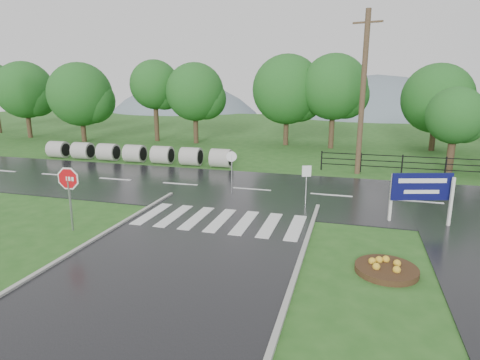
% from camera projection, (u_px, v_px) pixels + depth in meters
% --- Properties ---
extents(ground, '(120.00, 120.00, 0.00)m').
position_uv_depth(ground, '(163.00, 279.00, 11.25)').
color(ground, '#27591D').
rests_on(ground, ground).
extents(main_road, '(90.00, 8.00, 0.04)m').
position_uv_depth(main_road, '(252.00, 190.00, 20.58)').
color(main_road, black).
rests_on(main_road, ground).
extents(walkway, '(2.20, 11.00, 0.04)m').
position_uv_depth(walkway, '(464.00, 257.00, 12.70)').
color(walkway, '#242426').
rests_on(walkway, ground).
extents(crosswalk, '(6.50, 2.80, 0.02)m').
position_uv_depth(crosswalk, '(220.00, 220.00, 15.90)').
color(crosswalk, silver).
rests_on(crosswalk, ground).
extents(fence_west, '(9.58, 0.08, 1.20)m').
position_uv_depth(fence_west, '(402.00, 162.00, 23.94)').
color(fence_west, black).
rests_on(fence_west, ground).
extents(hills, '(102.00, 48.00, 48.00)m').
position_uv_depth(hills, '(343.00, 198.00, 74.68)').
color(hills, slate).
rests_on(hills, ground).
extents(treeline, '(83.20, 5.20, 10.00)m').
position_uv_depth(treeline, '(305.00, 149.00, 33.39)').
color(treeline, '#1A541C').
rests_on(treeline, ground).
extents(culvert_pipes, '(13.90, 1.20, 1.20)m').
position_uv_depth(culvert_pipes, '(135.00, 153.00, 27.70)').
color(culvert_pipes, '#9E9B93').
rests_on(culvert_pipes, ground).
extents(stop_sign, '(1.14, 0.13, 2.56)m').
position_uv_depth(stop_sign, '(68.00, 184.00, 14.55)').
color(stop_sign, '#939399').
rests_on(stop_sign, ground).
extents(estate_billboard, '(2.25, 0.73, 2.04)m').
position_uv_depth(estate_billboard, '(422.00, 189.00, 15.31)').
color(estate_billboard, silver).
rests_on(estate_billboard, ground).
extents(flower_bed, '(1.79, 1.79, 0.36)m').
position_uv_depth(flower_bed, '(386.00, 268.00, 11.61)').
color(flower_bed, '#332111').
rests_on(flower_bed, ground).
extents(reg_sign_small, '(0.39, 0.16, 1.83)m').
position_uv_depth(reg_sign_small, '(306.00, 177.00, 17.67)').
color(reg_sign_small, '#939399').
rests_on(reg_sign_small, ground).
extents(reg_sign_round, '(0.49, 0.16, 2.15)m').
position_uv_depth(reg_sign_round, '(232.00, 167.00, 19.41)').
color(reg_sign_round, '#939399').
rests_on(reg_sign_round, ground).
extents(utility_pole_east, '(1.65, 0.48, 9.37)m').
position_uv_depth(utility_pole_east, '(363.00, 93.00, 23.20)').
color(utility_pole_east, '#473523').
rests_on(utility_pole_east, ground).
extents(entrance_tree_left, '(3.39, 3.39, 5.15)m').
position_uv_depth(entrance_tree_left, '(455.00, 116.00, 23.92)').
color(entrance_tree_left, '#3D2B1C').
rests_on(entrance_tree_left, ground).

